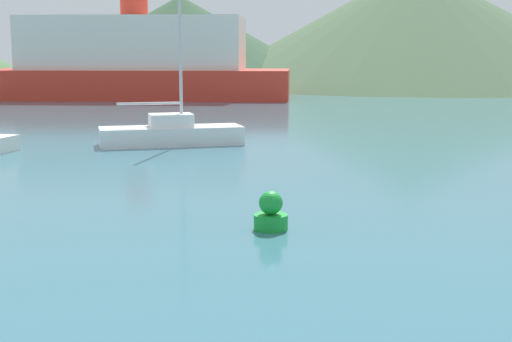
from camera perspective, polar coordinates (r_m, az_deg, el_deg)
The scene contains 5 objects.
sailboat_middle at distance 27.53m, azimuth -6.79°, elevation 3.06°, with size 5.57×2.32×6.89m.
ferry_distant at distance 56.93m, azimuth -9.61°, elevation 8.55°, with size 25.13×13.00×7.85m.
buoy_marker at distance 14.20m, azimuth 1.19°, elevation -3.44°, with size 0.68×0.68×0.78m.
hill_east at distance 80.29m, azimuth -6.04°, elevation 10.33°, with size 35.19×35.19×9.71m.
hill_far_east at distance 82.24m, azimuth 12.58°, elevation 11.29°, with size 48.31×48.31×13.02m.
Camera 1 is at (-1.60, 0.37, 3.48)m, focal length 50.00 mm.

